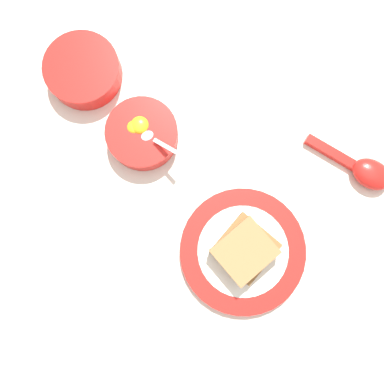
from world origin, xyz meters
name	(u,v)px	position (x,y,z in m)	size (l,w,h in m)	color
ground_plane	(205,127)	(0.00, 0.00, 0.00)	(3.00, 3.00, 0.00)	silver
egg_bowl	(142,134)	(-0.11, 0.04, 0.02)	(0.13, 0.14, 0.07)	red
toast_plate	(242,251)	(-0.05, -0.24, 0.01)	(0.23, 0.23, 0.02)	red
toast_sandwich	(245,250)	(-0.04, -0.23, 0.04)	(0.12, 0.12, 0.04)	brown
soup_spoon	(365,170)	(0.22, -0.21, 0.01)	(0.12, 0.16, 0.03)	red
congee_bowl	(83,70)	(-0.16, 0.19, 0.02)	(0.14, 0.14, 0.04)	red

